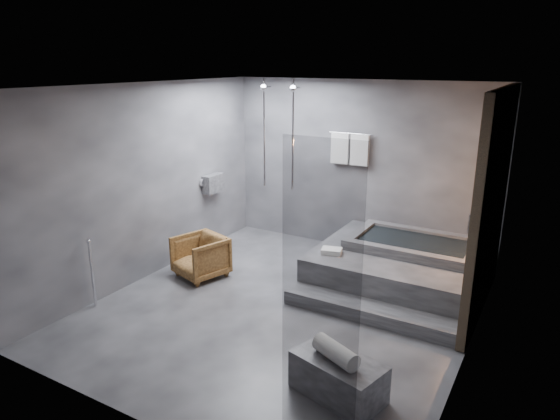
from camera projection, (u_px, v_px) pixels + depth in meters
The scene contains 7 objects.
room at pixel (323, 177), 6.00m from camera, with size 5.00×5.04×2.82m.
tub_deck at pixel (398, 267), 7.11m from camera, with size 2.20×2.00×0.50m, color #353537.
tub_step at pixel (368, 312), 6.18m from camera, with size 2.20×0.36×0.18m, color #353537.
concrete_bench at pixel (338, 377), 4.74m from camera, with size 0.86×0.47×0.39m, color #373739.
driftwood_chair at pixel (200, 257), 7.34m from camera, with size 0.66×0.68×0.62m, color #472A11.
rolled_towel at pixel (336, 352), 4.64m from camera, with size 0.18×0.18×0.49m, color white.
deck_towel at pixel (332, 251), 6.93m from camera, with size 0.27×0.20×0.07m, color white.
Camera 1 is at (2.88, -5.09, 3.08)m, focal length 32.00 mm.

